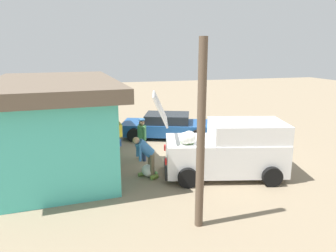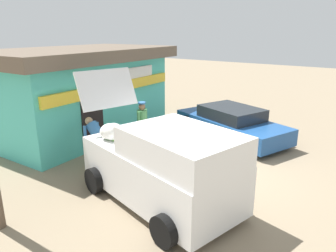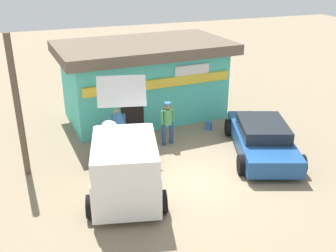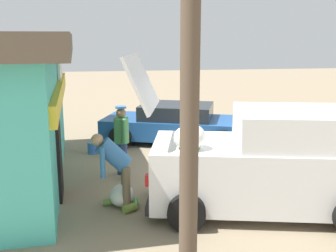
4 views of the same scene
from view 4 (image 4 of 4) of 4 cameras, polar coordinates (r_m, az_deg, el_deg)
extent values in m
plane|color=gray|center=(10.07, 8.77, -6.09)|extent=(60.00, 60.00, 0.00)
cube|color=yellow|center=(9.30, -15.01, 4.61)|extent=(6.06, 0.48, 0.36)
cube|color=black|center=(8.36, -15.10, -3.08)|extent=(0.90, 0.11, 2.00)
cube|color=white|center=(10.67, -14.96, 7.09)|extent=(1.50, 0.15, 0.60)
cube|color=white|center=(7.72, 12.97, -6.37)|extent=(2.69, 4.28, 1.10)
cube|color=white|center=(7.65, 18.86, -0.20)|extent=(2.26, 2.80, 0.62)
cube|color=white|center=(7.33, -3.72, 6.19)|extent=(1.70, 0.85, 0.99)
ellipsoid|color=silver|center=(7.00, 3.55, -1.49)|extent=(0.51, 0.43, 0.43)
ellipsoid|color=silver|center=(6.96, 2.46, -1.68)|extent=(0.47, 0.40, 0.40)
cylinder|color=olive|center=(7.16, 2.11, -2.45)|extent=(0.23, 0.24, 0.11)
cylinder|color=#60B53B|center=(6.97, 3.34, -2.81)|extent=(0.15, 0.29, 0.13)
cube|color=black|center=(7.83, -2.21, -9.45)|extent=(1.69, 0.48, 0.16)
cube|color=red|center=(6.99, -2.95, -7.59)|extent=(0.15, 0.09, 0.20)
cube|color=red|center=(8.32, -1.78, -4.27)|extent=(0.15, 0.09, 0.20)
cylinder|color=black|center=(9.05, 20.42, -6.75)|extent=(0.36, 0.68, 0.64)
cylinder|color=black|center=(6.87, 2.63, -12.13)|extent=(0.36, 0.68, 0.64)
cylinder|color=black|center=(8.68, 2.96, -6.77)|extent=(0.36, 0.68, 0.64)
cube|color=#1E4C8C|center=(12.41, 1.20, -0.19)|extent=(3.20, 4.75, 0.57)
cube|color=#1E2328|center=(12.31, 1.21, 2.09)|extent=(2.21, 2.53, 0.43)
cylinder|color=black|center=(11.35, 7.86, -2.23)|extent=(0.43, 0.69, 0.65)
cylinder|color=black|center=(13.22, 8.32, -0.15)|extent=(0.43, 0.69, 0.65)
cylinder|color=black|center=(11.87, -6.75, -1.55)|extent=(0.43, 0.69, 0.65)
cylinder|color=black|center=(13.67, -4.33, 0.36)|extent=(0.43, 0.69, 0.65)
cylinder|color=navy|center=(9.27, -6.20, -5.02)|extent=(0.15, 0.15, 0.82)
cylinder|color=navy|center=(9.58, -6.75, -4.44)|extent=(0.15, 0.15, 0.82)
cylinder|color=#4C9959|center=(9.24, -6.58, -0.60)|extent=(0.40, 0.40, 0.58)
sphere|color=#8C6647|center=(9.16, -6.64, 1.84)|extent=(0.22, 0.22, 0.22)
cylinder|color=#3872B2|center=(9.14, -6.66, 2.64)|extent=(0.24, 0.24, 0.05)
cylinder|color=#4C9959|center=(9.01, -6.18, -0.83)|extent=(0.09, 0.09, 0.55)
cylinder|color=#4C9959|center=(9.47, -6.97, -0.21)|extent=(0.09, 0.09, 0.55)
cylinder|color=#726047|center=(7.61, -5.87, -8.87)|extent=(0.15, 0.15, 0.84)
cylinder|color=#726047|center=(7.92, -6.07, -7.98)|extent=(0.15, 0.15, 0.84)
cylinder|color=#3872B2|center=(7.55, -7.66, -4.01)|extent=(0.35, 0.67, 0.66)
sphere|color=tan|center=(7.47, -9.95, -1.94)|extent=(0.23, 0.23, 0.23)
cylinder|color=#3872B2|center=(7.34, -9.19, -5.13)|extent=(0.09, 0.09, 0.57)
cylinder|color=#3872B2|center=(7.80, -9.28, -4.08)|extent=(0.09, 0.09, 0.57)
ellipsoid|color=silver|center=(7.93, -6.50, -9.66)|extent=(0.67, 0.55, 0.40)
cylinder|color=olive|center=(7.67, -5.42, -11.45)|extent=(0.26, 0.30, 0.15)
cylinder|color=#539D46|center=(7.90, -4.64, -10.83)|extent=(0.31, 0.15, 0.12)
cylinder|color=olive|center=(8.01, -8.04, -10.53)|extent=(0.15, 0.30, 0.13)
cylinder|color=blue|center=(11.46, -10.58, -3.06)|extent=(0.27, 0.27, 0.31)
cylinder|color=brown|center=(4.17, 3.03, -0.09)|extent=(0.20, 0.20, 4.54)
camera|label=1|loc=(3.21, -156.58, 8.48)|focal=33.15mm
camera|label=2|loc=(7.15, 70.17, 10.04)|focal=33.71mm
camera|label=3|loc=(14.21, 65.79, 19.13)|focal=42.70mm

